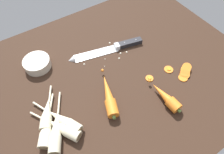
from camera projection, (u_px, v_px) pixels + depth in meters
ground_plane at (109, 79)px, 83.72cm from camera, size 120.00×90.00×4.00cm
chefs_knife at (105, 50)px, 89.50cm from camera, size 34.59×10.99×4.18cm
whole_carrot at (109, 96)px, 74.08cm from camera, size 10.04×21.09×4.20cm
whole_carrot_second at (166, 97)px, 73.75cm from camera, size 4.74×16.97×4.20cm
parsnip_front at (63, 121)px, 68.57cm from camera, size 11.54×20.50×4.00cm
parsnip_mid_left at (47, 128)px, 67.00cm from camera, size 12.42×18.43×4.00cm
parsnip_mid_right at (62, 128)px, 67.01cm from camera, size 12.58×18.93×4.00cm
parsnip_back at (56, 131)px, 66.51cm from camera, size 12.91×21.37×4.00cm
parsnip_outer at (47, 114)px, 70.09cm from camera, size 10.61×17.06×4.00cm
carrot_slice_stack at (185, 72)px, 82.08cm from camera, size 8.27×6.51×3.26cm
carrot_slice_stray_near at (149, 78)px, 80.97cm from camera, size 3.20×3.20×0.70cm
carrot_slice_stray_mid at (169, 69)px, 83.62cm from camera, size 3.80×3.80×0.70cm
prep_bowl at (37, 63)px, 83.19cm from camera, size 11.00×11.00×4.00cm
mince_crumbs at (105, 53)px, 88.86cm from camera, size 20.80×11.17×0.90cm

